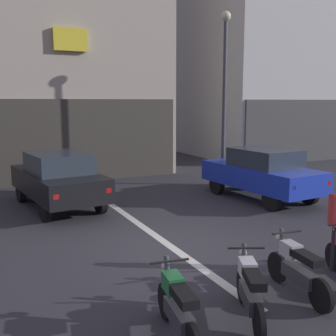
{
  "coord_description": "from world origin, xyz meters",
  "views": [
    {
      "loc": [
        -3.79,
        -7.58,
        3.11
      ],
      "look_at": [
        0.83,
        2.0,
        1.4
      ],
      "focal_mm": 44.4,
      "sensor_mm": 36.0,
      "label": 1
    }
  ],
  "objects_px": {
    "car_blue_parked_kerbside": "(262,172)",
    "motorcycle_silver_row_centre": "(297,268)",
    "motorcycle_white_row_left_mid": "(250,289)",
    "street_lamp": "(225,81)",
    "car_black_crossing_near": "(58,178)",
    "motorcycle_green_row_leftmost": "(177,306)"
  },
  "relations": [
    {
      "from": "motorcycle_white_row_left_mid",
      "to": "motorcycle_silver_row_centre",
      "type": "relative_size",
      "value": 0.93
    },
    {
      "from": "car_blue_parked_kerbside",
      "to": "motorcycle_white_row_left_mid",
      "type": "distance_m",
      "value": 7.7
    },
    {
      "from": "car_blue_parked_kerbside",
      "to": "motorcycle_silver_row_centre",
      "type": "xyz_separation_m",
      "value": [
        -3.74,
        -5.64,
        -0.43
      ]
    },
    {
      "from": "car_black_crossing_near",
      "to": "motorcycle_silver_row_centre",
      "type": "distance_m",
      "value": 7.75
    },
    {
      "from": "car_black_crossing_near",
      "to": "motorcycle_green_row_leftmost",
      "type": "relative_size",
      "value": 2.58
    },
    {
      "from": "car_black_crossing_near",
      "to": "street_lamp",
      "type": "relative_size",
      "value": 0.68
    },
    {
      "from": "car_black_crossing_near",
      "to": "motorcycle_green_row_leftmost",
      "type": "distance_m",
      "value": 7.67
    },
    {
      "from": "car_black_crossing_near",
      "to": "motorcycle_silver_row_centre",
      "type": "bearing_deg",
      "value": -72.48
    },
    {
      "from": "car_blue_parked_kerbside",
      "to": "motorcycle_green_row_leftmost",
      "type": "relative_size",
      "value": 2.54
    },
    {
      "from": "motorcycle_white_row_left_mid",
      "to": "motorcycle_silver_row_centre",
      "type": "height_order",
      "value": "same"
    },
    {
      "from": "motorcycle_green_row_leftmost",
      "to": "motorcycle_white_row_left_mid",
      "type": "xyz_separation_m",
      "value": [
        1.16,
        -0.01,
        0.0
      ]
    },
    {
      "from": "car_blue_parked_kerbside",
      "to": "street_lamp",
      "type": "relative_size",
      "value": 0.67
    },
    {
      "from": "motorcycle_silver_row_centre",
      "to": "car_black_crossing_near",
      "type": "bearing_deg",
      "value": 107.52
    },
    {
      "from": "car_blue_parked_kerbside",
      "to": "motorcycle_silver_row_centre",
      "type": "height_order",
      "value": "car_blue_parked_kerbside"
    },
    {
      "from": "street_lamp",
      "to": "motorcycle_white_row_left_mid",
      "type": "height_order",
      "value": "street_lamp"
    },
    {
      "from": "car_black_crossing_near",
      "to": "car_blue_parked_kerbside",
      "type": "height_order",
      "value": "same"
    },
    {
      "from": "street_lamp",
      "to": "motorcycle_white_row_left_mid",
      "type": "relative_size",
      "value": 4.06
    },
    {
      "from": "street_lamp",
      "to": "motorcycle_green_row_leftmost",
      "type": "xyz_separation_m",
      "value": [
        -6.24,
        -8.47,
        -3.4
      ]
    },
    {
      "from": "car_blue_parked_kerbside",
      "to": "motorcycle_white_row_left_mid",
      "type": "bearing_deg",
      "value": -129.53
    },
    {
      "from": "street_lamp",
      "to": "motorcycle_silver_row_centre",
      "type": "relative_size",
      "value": 3.77
    },
    {
      "from": "motorcycle_silver_row_centre",
      "to": "motorcycle_green_row_leftmost",
      "type": "bearing_deg",
      "value": -172.99
    },
    {
      "from": "motorcycle_silver_row_centre",
      "to": "car_blue_parked_kerbside",
      "type": "bearing_deg",
      "value": 56.43
    }
  ]
}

